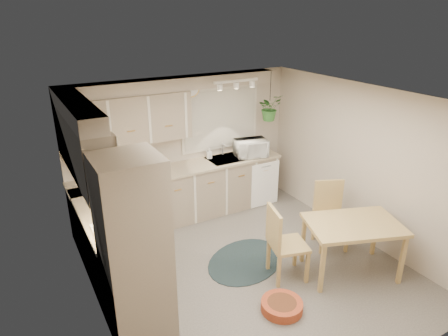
{
  "coord_description": "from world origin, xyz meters",
  "views": [
    {
      "loc": [
        -2.59,
        -3.91,
        3.39
      ],
      "look_at": [
        -0.08,
        0.55,
        1.35
      ],
      "focal_mm": 32.0,
      "sensor_mm": 36.0,
      "label": 1
    }
  ],
  "objects": [
    {
      "name": "window_frame",
      "position": [
        0.7,
        2.08,
        1.6
      ],
      "size": [
        1.5,
        0.02,
        1.1
      ],
      "primitive_type": "cube",
      "color": "beige",
      "rests_on": "wall_back"
    },
    {
      "name": "ceiling",
      "position": [
        0.0,
        0.0,
        2.4
      ],
      "size": [
        4.2,
        4.2,
        0.0
      ],
      "primitive_type": "plane",
      "color": "white",
      "rests_on": "wall_back"
    },
    {
      "name": "soffit_back",
      "position": [
        -0.2,
        1.95,
        2.3
      ],
      "size": [
        3.6,
        0.3,
        0.2
      ],
      "primitive_type": "cube",
      "color": "#B5A896",
      "rests_on": "wall_back"
    },
    {
      "name": "microwave",
      "position": [
        1.11,
        1.7,
        1.13
      ],
      "size": [
        0.6,
        0.41,
        0.38
      ],
      "primitive_type": "imported",
      "rotation": [
        0.0,
        0.0,
        -0.2
      ],
      "color": "white",
      "rests_on": "counter_back"
    },
    {
      "name": "window_blinds",
      "position": [
        0.7,
        2.07,
        1.6
      ],
      "size": [
        1.4,
        0.02,
        1.0
      ],
      "primitive_type": "cube",
      "color": "beige",
      "rests_on": "wall_back"
    },
    {
      "name": "chair_back",
      "position": [
        1.4,
        -0.11,
        0.5
      ],
      "size": [
        0.62,
        0.62,
        1.0
      ],
      "primitive_type": "cube",
      "rotation": [
        0.0,
        0.0,
        2.74
      ],
      "color": "tan",
      "rests_on": "floor"
    },
    {
      "name": "base_cab_left",
      "position": [
        -1.7,
        0.88,
        0.45
      ],
      "size": [
        0.6,
        1.85,
        0.9
      ],
      "primitive_type": "cube",
      "color": "gray",
      "rests_on": "floor"
    },
    {
      "name": "base_cab_back",
      "position": [
        -0.2,
        1.8,
        0.45
      ],
      "size": [
        3.6,
        0.6,
        0.9
      ],
      "primitive_type": "cube",
      "color": "gray",
      "rests_on": "floor"
    },
    {
      "name": "wall_back",
      "position": [
        0.0,
        2.1,
        1.2
      ],
      "size": [
        4.0,
        0.04,
        2.4
      ],
      "primitive_type": "cube",
      "color": "#B5A896",
      "rests_on": "floor"
    },
    {
      "name": "wall_front",
      "position": [
        0.0,
        -2.1,
        1.2
      ],
      "size": [
        4.0,
        0.04,
        2.4
      ],
      "primitive_type": "cube",
      "color": "#B5A896",
      "rests_on": "floor"
    },
    {
      "name": "coffee_maker",
      "position": [
        -1.15,
        1.8,
        1.08
      ],
      "size": [
        0.18,
        0.21,
        0.29
      ],
      "primitive_type": "cube",
      "rotation": [
        0.0,
        0.0,
        -0.08
      ],
      "color": "black",
      "rests_on": "counter_back"
    },
    {
      "name": "soap_bottle",
      "position": [
        0.4,
        1.95,
        0.98
      ],
      "size": [
        0.13,
        0.21,
        0.09
      ],
      "primitive_type": "imported",
      "rotation": [
        0.0,
        0.0,
        -0.24
      ],
      "color": "white",
      "rests_on": "counter_back"
    },
    {
      "name": "soffit_left",
      "position": [
        -1.85,
        1.0,
        2.3
      ],
      "size": [
        0.3,
        2.0,
        0.2
      ],
      "primitive_type": "cube",
      "color": "#B5A896",
      "rests_on": "wall_left"
    },
    {
      "name": "pet_bed",
      "position": [
        -0.1,
        -0.9,
        0.06
      ],
      "size": [
        0.52,
        0.52,
        0.12
      ],
      "primitive_type": "cylinder",
      "rotation": [
        0.0,
        0.0,
        -0.03
      ],
      "color": "#B54724",
      "rests_on": "floor"
    },
    {
      "name": "wall_right",
      "position": [
        2.0,
        0.0,
        1.2
      ],
      "size": [
        0.04,
        4.2,
        2.4
      ],
      "primitive_type": "cube",
      "color": "#B5A896",
      "rests_on": "floor"
    },
    {
      "name": "cooktop",
      "position": [
        -1.68,
        0.3,
        0.94
      ],
      "size": [
        0.52,
        0.58,
        0.02
      ],
      "primitive_type": "cube",
      "color": "white",
      "rests_on": "counter_left"
    },
    {
      "name": "range_hood",
      "position": [
        -1.7,
        0.3,
        1.4
      ],
      "size": [
        0.4,
        0.6,
        0.14
      ],
      "primitive_type": "cube",
      "color": "white",
      "rests_on": "upper_cab_left"
    },
    {
      "name": "dining_table",
      "position": [
        1.17,
        -0.73,
        0.38
      ],
      "size": [
        1.42,
        1.17,
        0.76
      ],
      "primitive_type": "cube",
      "rotation": [
        0.0,
        0.0,
        -0.35
      ],
      "color": "tan",
      "rests_on": "floor"
    },
    {
      "name": "upper_cab_back",
      "position": [
        -1.0,
        1.93,
        1.83
      ],
      "size": [
        2.0,
        0.35,
        0.75
      ],
      "primitive_type": "cube",
      "color": "gray",
      "rests_on": "wall_back"
    },
    {
      "name": "dishwasher_front",
      "position": [
        1.3,
        1.49,
        0.42
      ],
      "size": [
        0.58,
        0.02,
        0.83
      ],
      "primitive_type": "cube",
      "color": "white",
      "rests_on": "base_cab_back"
    },
    {
      "name": "counter_back",
      "position": [
        -0.2,
        1.79,
        0.92
      ],
      "size": [
        3.64,
        0.64,
        0.04
      ],
      "primitive_type": "cube",
      "color": "#BEB08A",
      "rests_on": "base_cab_back"
    },
    {
      "name": "sink",
      "position": [
        0.7,
        1.8,
        0.9
      ],
      "size": [
        0.7,
        0.48,
        0.1
      ],
      "primitive_type": "cube",
      "color": "#ABADB3",
      "rests_on": "counter_back"
    },
    {
      "name": "toaster",
      "position": [
        -0.66,
        1.82,
        1.02
      ],
      "size": [
        0.28,
        0.2,
        0.15
      ],
      "primitive_type": "cube",
      "rotation": [
        0.0,
        0.0,
        -0.23
      ],
      "color": "#ABADB3",
      "rests_on": "counter_back"
    },
    {
      "name": "counter_left",
      "position": [
        -1.69,
        0.88,
        0.92
      ],
      "size": [
        0.64,
        1.89,
        0.04
      ],
      "primitive_type": "cube",
      "color": "#BEB08A",
      "rests_on": "base_cab_left"
    },
    {
      "name": "floor",
      "position": [
        0.0,
        0.0,
        0.0
      ],
      "size": [
        4.2,
        4.2,
        0.0
      ],
      "primitive_type": "plane",
      "color": "slate",
      "rests_on": "ground"
    },
    {
      "name": "wall_clock",
      "position": [
        0.15,
        2.07,
        2.18
      ],
      "size": [
        0.3,
        0.03,
        0.3
      ],
      "primitive_type": "cylinder",
      "rotation": [
        1.57,
        0.0,
        0.0
      ],
      "color": "gold",
      "rests_on": "wall_back"
    },
    {
      "name": "oven_stack",
      "position": [
        -1.68,
        -0.38,
        1.05
      ],
      "size": [
        0.65,
        0.65,
        2.1
      ],
      "primitive_type": "cube",
      "color": "gray",
      "rests_on": "floor"
    },
    {
      "name": "braided_rug",
      "position": [
        0.06,
        0.17,
        0.01
      ],
      "size": [
        1.56,
        1.4,
        0.01
      ],
      "primitive_type": "ellipsoid",
      "rotation": [
        0.0,
        0.0,
        0.43
      ],
      "color": "black",
      "rests_on": "floor"
    },
    {
      "name": "track_light_bar",
      "position": [
        0.7,
        1.55,
        2.33
      ],
      "size": [
        0.8,
        0.04,
        0.04
      ],
      "primitive_type": "cube",
      "color": "white",
      "rests_on": "ceiling"
    },
    {
      "name": "knife_block",
      "position": [
        -0.46,
        1.85,
        1.04
      ],
      "size": [
        0.11,
        0.11,
        0.19
      ],
      "primitive_type": "cube",
      "rotation": [
        0.0,
        0.0,
        0.22
      ],
      "color": "tan",
      "rests_on": "counter_back"
    },
    {
      "name": "chair_left",
      "position": [
        0.37,
        -0.39,
        0.52
      ],
      "size": [
        0.6,
        0.6,
        1.04
      ],
      "primitive_type": "cube",
      "rotation": [
        0.0,
        0.0,
        -1.84
      ],
      "color": "tan",
      "rests_on": "floor"
    },
    {
      "name": "hanging_plant",
      "position": [
        1.48,
        1.7,
        1.73
      ],
      "size": [
        0.44,
        0.49,
        0.36
      ],
      "primitive_type": "imported",
      "rotation": [
        0.0,
        0.0,
        0.07
      ],
      "color": "#306829",
      "rests_on": "ceiling"
    },
    {
      "name": "wall_oven_face",
      "position": [
        -1.35,
        -0.38,
        1.05
      ],
      "size": [
        0.02,
        0.56,
        0.58
      ],
      "primitive_type": "cube",
      "color": "white",
      "rests_on": "oven_stack"
    },
    {
      "name": "upper_cab_left",
      "position": [
        -1.82,
        1.0,
        1.83
      ],
      "size": [
        0.35,
        2.0,
        0.75
      ],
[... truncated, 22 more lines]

